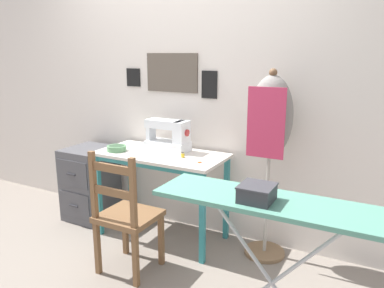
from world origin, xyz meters
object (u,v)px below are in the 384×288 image
(storage_box, at_px, (257,193))
(sewing_machine, at_px, (169,136))
(wooden_chair, at_px, (126,216))
(fabric_bowl, at_px, (117,148))
(ironing_board, at_px, (276,210))
(filing_cabinet, at_px, (90,183))
(dress_form, at_px, (270,126))
(scissors, at_px, (203,163))
(thread_spool_near_machine, at_px, (183,155))

(storage_box, bearing_deg, sewing_machine, 137.79)
(wooden_chair, xyz_separation_m, storage_box, (1.07, -0.33, 0.48))
(fabric_bowl, bearing_deg, ironing_board, -25.05)
(wooden_chair, xyz_separation_m, ironing_board, (1.15, -0.28, 0.39))
(filing_cabinet, distance_m, ironing_board, 2.29)
(filing_cabinet, distance_m, dress_form, 1.86)
(scissors, relative_size, wooden_chair, 0.14)
(thread_spool_near_machine, bearing_deg, sewing_machine, 146.26)
(filing_cabinet, relative_size, storage_box, 4.07)
(fabric_bowl, distance_m, filing_cabinet, 0.64)
(filing_cabinet, bearing_deg, thread_spool_near_machine, -2.67)
(fabric_bowl, relative_size, dress_form, 0.11)
(scissors, bearing_deg, wooden_chair, -127.86)
(scissors, height_order, wooden_chair, wooden_chair)
(fabric_bowl, height_order, wooden_chair, wooden_chair)
(scissors, bearing_deg, filing_cabinet, 174.73)
(fabric_bowl, height_order, ironing_board, ironing_board)
(ironing_board, relative_size, storage_box, 7.12)
(dress_form, bearing_deg, thread_spool_near_machine, -166.66)
(sewing_machine, relative_size, scissors, 2.94)
(sewing_machine, xyz_separation_m, filing_cabinet, (-0.85, -0.09, -0.53))
(fabric_bowl, bearing_deg, scissors, 1.02)
(ironing_board, bearing_deg, wooden_chair, 166.27)
(fabric_bowl, bearing_deg, filing_cabinet, 163.90)
(sewing_machine, height_order, storage_box, sewing_machine)
(sewing_machine, xyz_separation_m, fabric_bowl, (-0.39, -0.22, -0.10))
(scissors, distance_m, filing_cabinet, 1.35)
(storage_box, bearing_deg, scissors, 130.69)
(thread_spool_near_machine, distance_m, filing_cabinet, 1.15)
(scissors, xyz_separation_m, filing_cabinet, (-1.28, 0.12, -0.41))
(filing_cabinet, bearing_deg, wooden_chair, -33.44)
(scissors, relative_size, storage_box, 0.77)
(sewing_machine, xyz_separation_m, scissors, (0.43, -0.21, -0.12))
(fabric_bowl, height_order, dress_form, dress_form)
(fabric_bowl, xyz_separation_m, scissors, (0.82, 0.01, -0.02))
(wooden_chair, distance_m, ironing_board, 1.25)
(scissors, xyz_separation_m, thread_spool_near_machine, (-0.22, 0.07, 0.02))
(ironing_board, bearing_deg, fabric_bowl, 154.95)
(dress_form, distance_m, storage_box, 1.07)
(thread_spool_near_machine, relative_size, ironing_board, 0.03)
(fabric_bowl, xyz_separation_m, filing_cabinet, (-0.46, 0.13, -0.43))
(sewing_machine, distance_m, ironing_board, 1.55)
(scissors, relative_size, ironing_board, 0.11)
(wooden_chair, height_order, dress_form, dress_form)
(thread_spool_near_machine, bearing_deg, storage_box, -43.91)
(thread_spool_near_machine, xyz_separation_m, dress_form, (0.66, 0.16, 0.27))
(sewing_machine, relative_size, filing_cabinet, 0.56)
(wooden_chair, xyz_separation_m, dress_form, (0.82, 0.70, 0.61))
(thread_spool_near_machine, relative_size, wooden_chair, 0.04)
(storage_box, bearing_deg, thread_spool_near_machine, 136.09)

